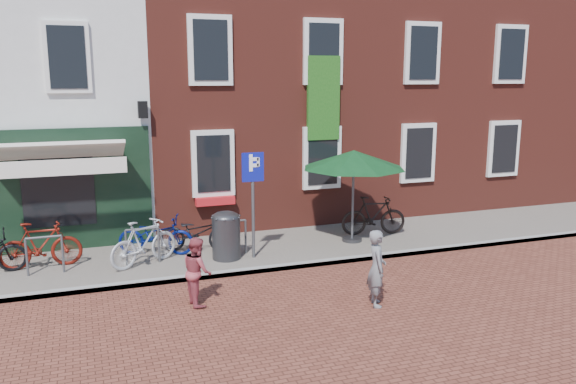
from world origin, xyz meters
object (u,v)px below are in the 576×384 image
object	(u,v)px
boy	(197,271)
bicycle_2	(156,235)
bicycle_1	(41,245)
bicycle_5	(374,215)
bicycle_3	(144,242)
woman	(377,268)
parking_sign	(253,186)
litter_bin	(226,233)
parasol	(354,156)
bicycle_4	(197,232)

from	to	relation	value
boy	bicycle_2	distance (m)	3.07
bicycle_1	bicycle_2	distance (m)	2.47
boy	bicycle_5	xyz separation A→B (m)	(5.19, 2.90, -0.03)
bicycle_1	bicycle_3	distance (m)	2.19
woman	bicycle_2	size ratio (longest dim) A/B	0.82
boy	bicycle_2	bearing A→B (deg)	0.65
bicycle_1	bicycle_2	xyz separation A→B (m)	(2.46, 0.14, -0.05)
bicycle_2	bicycle_5	bearing A→B (deg)	-70.03
woman	bicycle_5	world-z (taller)	woman
parking_sign	bicycle_1	bearing A→B (deg)	169.48
bicycle_1	bicycle_2	bearing A→B (deg)	-87.41
bicycle_2	bicycle_1	bearing A→B (deg)	114.69
litter_bin	bicycle_1	xyz separation A→B (m)	(-3.93, 0.71, -0.10)
bicycle_5	bicycle_3	bearing A→B (deg)	107.14
bicycle_1	bicycle_2	size ratio (longest dim) A/B	0.97
parking_sign	woman	size ratio (longest dim) A/B	1.68
woman	bicycle_3	bearing A→B (deg)	62.58
woman	bicycle_3	world-z (taller)	woman
litter_bin	parking_sign	size ratio (longest dim) A/B	0.48
woman	bicycle_5	xyz separation A→B (m)	(2.07, 4.07, -0.11)
parasol	parking_sign	bearing A→B (deg)	-170.11
bicycle_4	bicycle_5	distance (m)	4.63
bicycle_4	boy	bearing A→B (deg)	-168.32
litter_bin	bicycle_3	distance (m)	1.82
parking_sign	bicycle_4	xyz separation A→B (m)	(-1.13, 0.91, -1.21)
bicycle_2	parasol	bearing A→B (deg)	-74.62
bicycle_5	bicycle_2	bearing A→B (deg)	100.43
bicycle_1	bicycle_5	size ratio (longest dim) A/B	1.00
woman	litter_bin	bearing A→B (deg)	46.26
woman	bicycle_4	xyz separation A→B (m)	(-2.56, 4.14, -0.16)
bicycle_2	bicycle_5	world-z (taller)	bicycle_5
bicycle_5	parking_sign	bearing A→B (deg)	115.37
bicycle_4	bicycle_5	xyz separation A→B (m)	(4.63, -0.07, 0.05)
boy	litter_bin	bearing A→B (deg)	-32.83
bicycle_2	bicycle_3	distance (m)	0.77
bicycle_4	bicycle_5	world-z (taller)	bicycle_5
parking_sign	parasol	size ratio (longest dim) A/B	0.94
bicycle_4	parasol	bearing A→B (deg)	-74.23
bicycle_4	bicycle_1	bearing A→B (deg)	113.40
parasol	bicycle_1	world-z (taller)	parasol
parasol	boy	size ratio (longest dim) A/B	2.02
boy	bicycle_4	world-z (taller)	boy
litter_bin	bicycle_5	bearing A→B (deg)	9.72
parking_sign	parasol	distance (m)	2.80
litter_bin	bicycle_1	distance (m)	3.99
parasol	woman	bearing A→B (deg)	-109.18
woman	bicycle_3	xyz separation A→B (m)	(-3.84, 3.53, -0.11)
bicycle_1	bicycle_3	xyz separation A→B (m)	(2.12, -0.55, 0.00)
bicycle_3	woman	bearing A→B (deg)	-161.50
litter_bin	bicycle_4	xyz separation A→B (m)	(-0.53, 0.78, -0.15)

